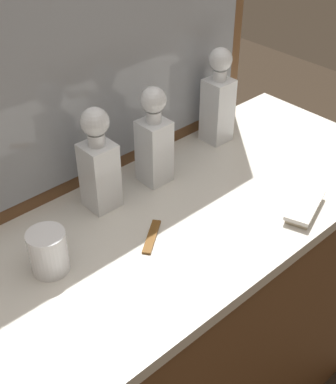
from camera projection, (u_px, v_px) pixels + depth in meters
The scene contains 8 objects.
dresser at pixel (168, 341), 1.52m from camera, with size 1.40×0.55×0.93m.
dresser_mirror at pixel (90, 32), 1.17m from camera, with size 1.03×0.03×0.77m.
crystal_decanter_rear at pixel (99, 169), 1.23m from camera, with size 0.07×0.07×0.26m.
crystal_decanter_right at pixel (218, 105), 1.47m from camera, with size 0.07×0.07×0.28m.
crystal_decanter_center at pixel (154, 145), 1.31m from camera, with size 0.07×0.07×0.26m.
crystal_tumbler_center at pixel (49, 253), 1.08m from camera, with size 0.08×0.08×0.10m.
silver_brush_left at pixel (305, 207), 1.26m from camera, with size 0.16×0.10×0.02m.
tortoiseshell_comb at pixel (152, 237), 1.19m from camera, with size 0.10×0.08×0.01m.
Camera 1 is at (-0.65, -0.71, 1.72)m, focal length 48.85 mm.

